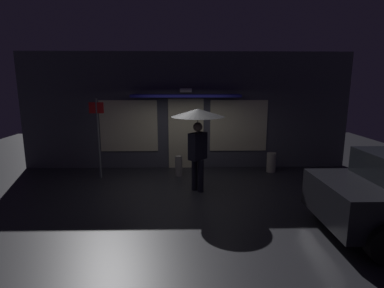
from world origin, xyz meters
name	(u,v)px	position (x,y,z in m)	size (l,w,h in m)	color
ground_plane	(186,191)	(0.00, 0.00, 0.00)	(18.00, 18.00, 0.00)	#26262B
building_facade	(186,111)	(0.00, 2.34, 1.79)	(10.20, 1.00, 3.60)	#4C4C56
person_with_umbrella	(198,124)	(0.28, 0.03, 1.69)	(1.29, 1.29, 2.06)	black
street_sign_post	(98,134)	(-2.45, 1.14, 1.28)	(0.40, 0.07, 2.25)	#595B60
sidewalk_bollard	(179,166)	(-0.22, 1.31, 0.29)	(0.21, 0.21, 0.58)	#9E998E
sidewalk_bollard_2	(271,162)	(2.59, 1.64, 0.29)	(0.27, 0.27, 0.59)	#B2A899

